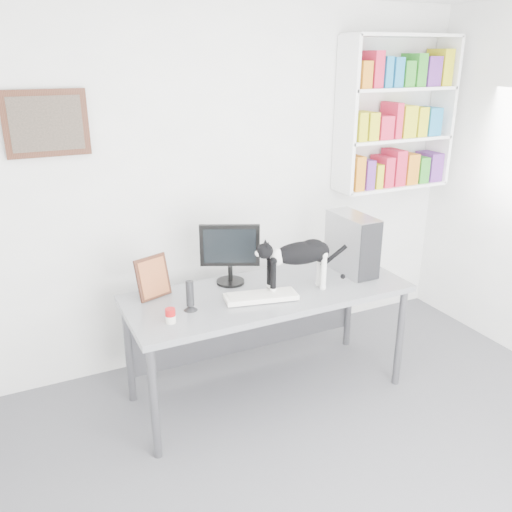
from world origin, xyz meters
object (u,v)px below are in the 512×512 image
speaker (190,295)px  keyboard (261,296)px  pc_tower (352,244)px  soup_can (170,316)px  bookshelf (396,114)px  leaning_print (153,277)px  monitor (230,254)px  desk (268,342)px  cat (299,266)px

speaker → keyboard: bearing=12.2°
pc_tower → soup_can: pc_tower is taller
bookshelf → leaning_print: size_ratio=4.26×
speaker → monitor: bearing=53.4°
bookshelf → leaning_print: bookshelf is taller
desk → soup_can: soup_can is taller
bookshelf → keyboard: bearing=-155.7°
leaning_print → desk: bearing=-37.3°
desk → keyboard: keyboard is taller
leaning_print → keyboard: bearing=-47.5°
pc_tower → soup_can: (-1.45, -0.21, -0.17)m
bookshelf → pc_tower: 1.27m
speaker → cat: size_ratio=0.35×
bookshelf → leaning_print: 2.42m
monitor → soup_can: 0.71m
soup_can → bookshelf: bearing=19.4°
keyboard → speaker: bearing=-173.1°
keyboard → leaning_print: (-0.62, 0.33, 0.13)m
desk → speaker: bearing=-174.4°
pc_tower → speaker: pc_tower is taller
desk → soup_can: bearing=-167.3°
bookshelf → speaker: (-2.06, -0.68, -0.94)m
desk → leaning_print: leaning_print is taller
pc_tower → soup_can: bearing=-172.2°
keyboard → desk: bearing=55.3°
keyboard → monitor: bearing=115.1°
keyboard → soup_can: (-0.63, -0.07, 0.03)m
cat → leaning_print: bearing=168.0°
keyboard → pc_tower: bearing=22.5°
keyboard → bookshelf: bearing=36.4°
pc_tower → cat: pc_tower is taller
pc_tower → cat: 0.54m
desk → monitor: monitor is taller
monitor → speaker: bearing=-119.0°
desk → cat: 0.62m
pc_tower → leaning_print: size_ratio=1.48×
leaning_print → cat: 0.97m
speaker → cat: bearing=15.0°
pc_tower → keyboard: bearing=-170.3°
leaning_print → monitor: bearing=-19.8°
desk → pc_tower: 0.94m
desk → pc_tower: (0.71, 0.05, 0.62)m
leaning_print → soup_can: (-0.01, -0.40, -0.10)m
keyboard → leaning_print: bearing=163.9°
bookshelf → desk: bookshelf is taller
bookshelf → pc_tower: size_ratio=2.87×
keyboard → cat: size_ratio=0.81×
soup_can → pc_tower: bearing=8.4°
monitor → pc_tower: size_ratio=1.02×
speaker → cat: 0.77m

